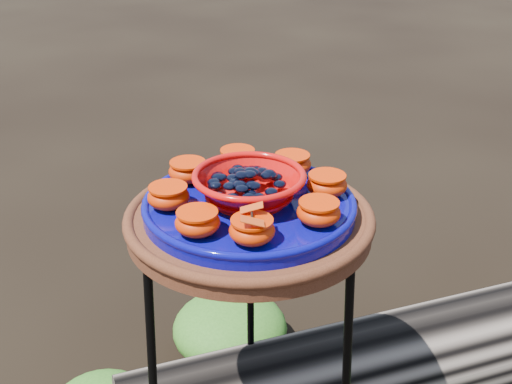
{
  "coord_description": "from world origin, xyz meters",
  "views": [
    {
      "loc": [
        0.01,
        -1.0,
        1.27
      ],
      "look_at": [
        0.01,
        0.0,
        0.78
      ],
      "focal_mm": 45.0,
      "sensor_mm": 36.0,
      "label": 1
    }
  ],
  "objects_px": {
    "plant_stand": "(250,380)",
    "red_bowl": "(249,188)",
    "driftwood_log": "(423,361)",
    "terracotta_saucer": "(249,222)",
    "cobalt_plate": "(249,207)"
  },
  "relations": [
    {
      "from": "plant_stand",
      "to": "red_bowl",
      "type": "height_order",
      "value": "red_bowl"
    },
    {
      "from": "driftwood_log",
      "to": "terracotta_saucer",
      "type": "bearing_deg",
      "value": -146.84
    },
    {
      "from": "plant_stand",
      "to": "driftwood_log",
      "type": "distance_m",
      "value": 0.57
    },
    {
      "from": "terracotta_saucer",
      "to": "cobalt_plate",
      "type": "distance_m",
      "value": 0.03
    },
    {
      "from": "plant_stand",
      "to": "red_bowl",
      "type": "distance_m",
      "value": 0.44
    },
    {
      "from": "cobalt_plate",
      "to": "driftwood_log",
      "type": "bearing_deg",
      "value": 33.16
    },
    {
      "from": "plant_stand",
      "to": "red_bowl",
      "type": "xyz_separation_m",
      "value": [
        0.0,
        0.0,
        0.44
      ]
    },
    {
      "from": "cobalt_plate",
      "to": "red_bowl",
      "type": "bearing_deg",
      "value": 0.0
    },
    {
      "from": "plant_stand",
      "to": "driftwood_log",
      "type": "relative_size",
      "value": 0.45
    },
    {
      "from": "plant_stand",
      "to": "driftwood_log",
      "type": "xyz_separation_m",
      "value": [
        0.44,
        0.29,
        -0.21
      ]
    },
    {
      "from": "terracotta_saucer",
      "to": "driftwood_log",
      "type": "xyz_separation_m",
      "value": [
        0.44,
        0.29,
        -0.57
      ]
    },
    {
      "from": "driftwood_log",
      "to": "red_bowl",
      "type": "bearing_deg",
      "value": -146.84
    },
    {
      "from": "plant_stand",
      "to": "driftwood_log",
      "type": "bearing_deg",
      "value": 33.16
    },
    {
      "from": "plant_stand",
      "to": "terracotta_saucer",
      "type": "relative_size",
      "value": 1.62
    },
    {
      "from": "red_bowl",
      "to": "plant_stand",
      "type": "bearing_deg",
      "value": 0.0
    }
  ]
}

